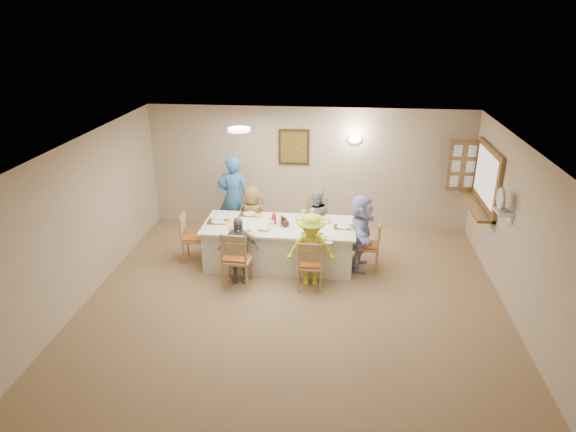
# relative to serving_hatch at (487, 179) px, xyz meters

# --- Properties ---
(ground) EXTENTS (7.00, 7.00, 0.00)m
(ground) POSITION_rel_serving_hatch_xyz_m (-3.21, -2.40, -1.50)
(ground) COLOR #A58155
(room_walls) EXTENTS (7.00, 7.00, 7.00)m
(room_walls) POSITION_rel_serving_hatch_xyz_m (-3.21, -2.40, 0.01)
(room_walls) COLOR #BFA88E
(room_walls) RESTS_ON ground
(wall_picture) EXTENTS (0.62, 0.05, 0.72)m
(wall_picture) POSITION_rel_serving_hatch_xyz_m (-3.51, 1.06, 0.20)
(wall_picture) COLOR #3B2614
(wall_picture) RESTS_ON room_walls
(wall_sconce) EXTENTS (0.26, 0.09, 0.18)m
(wall_sconce) POSITION_rel_serving_hatch_xyz_m (-2.31, 1.04, 0.40)
(wall_sconce) COLOR white
(wall_sconce) RESTS_ON room_walls
(ceiling_light) EXTENTS (0.36, 0.36, 0.05)m
(ceiling_light) POSITION_rel_serving_hatch_xyz_m (-4.21, -0.90, 0.97)
(ceiling_light) COLOR white
(ceiling_light) RESTS_ON room_walls
(serving_hatch) EXTENTS (0.06, 1.50, 1.15)m
(serving_hatch) POSITION_rel_serving_hatch_xyz_m (0.00, 0.00, 0.00)
(serving_hatch) COLOR brown
(serving_hatch) RESTS_ON room_walls
(hatch_sill) EXTENTS (0.30, 1.50, 0.05)m
(hatch_sill) POSITION_rel_serving_hatch_xyz_m (-0.12, 0.00, -0.53)
(hatch_sill) COLOR brown
(hatch_sill) RESTS_ON room_walls
(shutter_door) EXTENTS (0.55, 0.04, 1.00)m
(shutter_door) POSITION_rel_serving_hatch_xyz_m (-0.26, 0.76, 0.00)
(shutter_door) COLOR brown
(shutter_door) RESTS_ON room_walls
(fan_shelf) EXTENTS (0.22, 0.36, 0.03)m
(fan_shelf) POSITION_rel_serving_hatch_xyz_m (-0.08, -1.35, -0.10)
(fan_shelf) COLOR white
(fan_shelf) RESTS_ON room_walls
(desk_fan) EXTENTS (0.30, 0.30, 0.28)m
(desk_fan) POSITION_rel_serving_hatch_xyz_m (-0.11, -1.35, 0.05)
(desk_fan) COLOR #A5A5A8
(desk_fan) RESTS_ON fan_shelf
(dining_table) EXTENTS (2.65, 1.12, 0.76)m
(dining_table) POSITION_rel_serving_hatch_xyz_m (-3.60, -0.70, -1.12)
(dining_table) COLOR white
(dining_table) RESTS_ON ground
(chair_back_left) EXTENTS (0.49, 0.49, 0.93)m
(chair_back_left) POSITION_rel_serving_hatch_xyz_m (-4.20, 0.10, -1.04)
(chair_back_left) COLOR tan
(chair_back_left) RESTS_ON ground
(chair_back_right) EXTENTS (0.48, 0.48, 0.94)m
(chair_back_right) POSITION_rel_serving_hatch_xyz_m (-3.00, 0.10, -1.03)
(chair_back_right) COLOR tan
(chair_back_right) RESTS_ON ground
(chair_front_left) EXTENTS (0.49, 0.49, 0.98)m
(chair_front_left) POSITION_rel_serving_hatch_xyz_m (-4.20, -1.50, -1.01)
(chair_front_left) COLOR tan
(chair_front_left) RESTS_ON ground
(chair_front_right) EXTENTS (0.44, 0.44, 0.89)m
(chair_front_right) POSITION_rel_serving_hatch_xyz_m (-3.00, -1.50, -1.06)
(chair_front_right) COLOR tan
(chair_front_right) RESTS_ON ground
(chair_left_end) EXTENTS (0.44, 0.44, 0.89)m
(chair_left_end) POSITION_rel_serving_hatch_xyz_m (-5.15, -0.70, -1.06)
(chair_left_end) COLOR tan
(chair_left_end) RESTS_ON ground
(chair_right_end) EXTENTS (0.48, 0.48, 0.89)m
(chair_right_end) POSITION_rel_serving_hatch_xyz_m (-2.05, -0.70, -1.05)
(chair_right_end) COLOR tan
(chair_right_end) RESTS_ON ground
(diner_back_left) EXTENTS (0.61, 0.41, 1.20)m
(diner_back_left) POSITION_rel_serving_hatch_xyz_m (-4.20, -0.02, -0.90)
(diner_back_left) COLOR brown
(diner_back_left) RESTS_ON ground
(diner_back_right) EXTENTS (0.74, 0.65, 1.21)m
(diner_back_right) POSITION_rel_serving_hatch_xyz_m (-3.00, -0.02, -0.89)
(diner_back_right) COLOR #9E9FAA
(diner_back_right) RESTS_ON ground
(diner_front_left) EXTENTS (0.76, 0.49, 1.15)m
(diner_front_left) POSITION_rel_serving_hatch_xyz_m (-4.20, -1.38, -0.92)
(diner_front_left) COLOR gray
(diner_front_left) RESTS_ON ground
(diner_front_right) EXTENTS (0.88, 0.59, 1.25)m
(diner_front_right) POSITION_rel_serving_hatch_xyz_m (-3.00, -1.38, -0.87)
(diner_front_right) COLOR #E2F72E
(diner_front_right) RESTS_ON ground
(diner_right_end) EXTENTS (1.33, 0.61, 1.37)m
(diner_right_end) POSITION_rel_serving_hatch_xyz_m (-2.18, -0.70, -0.82)
(diner_right_end) COLOR #B3BCF6
(diner_right_end) RESTS_ON ground
(caregiver) EXTENTS (0.75, 0.63, 1.65)m
(caregiver) POSITION_rel_serving_hatch_xyz_m (-4.65, 0.45, -0.68)
(caregiver) COLOR #3376BB
(caregiver) RESTS_ON ground
(placemat_fl) EXTENTS (0.33, 0.24, 0.01)m
(placemat_fl) POSITION_rel_serving_hatch_xyz_m (-4.20, -1.12, -0.74)
(placemat_fl) COLOR #472B19
(placemat_fl) RESTS_ON dining_table
(plate_fl) EXTENTS (0.22, 0.22, 0.01)m
(plate_fl) POSITION_rel_serving_hatch_xyz_m (-4.20, -1.12, -0.73)
(plate_fl) COLOR white
(plate_fl) RESTS_ON dining_table
(napkin_fl) EXTENTS (0.15, 0.15, 0.01)m
(napkin_fl) POSITION_rel_serving_hatch_xyz_m (-4.02, -1.17, -0.73)
(napkin_fl) COLOR yellow
(napkin_fl) RESTS_ON dining_table
(placemat_fr) EXTENTS (0.36, 0.27, 0.01)m
(placemat_fr) POSITION_rel_serving_hatch_xyz_m (-3.00, -1.12, -0.74)
(placemat_fr) COLOR #472B19
(placemat_fr) RESTS_ON dining_table
(plate_fr) EXTENTS (0.23, 0.23, 0.01)m
(plate_fr) POSITION_rel_serving_hatch_xyz_m (-3.00, -1.12, -0.73)
(plate_fr) COLOR white
(plate_fr) RESTS_ON dining_table
(napkin_fr) EXTENTS (0.15, 0.15, 0.01)m
(napkin_fr) POSITION_rel_serving_hatch_xyz_m (-2.82, -1.17, -0.73)
(napkin_fr) COLOR yellow
(napkin_fr) RESTS_ON dining_table
(placemat_bl) EXTENTS (0.37, 0.27, 0.01)m
(placemat_bl) POSITION_rel_serving_hatch_xyz_m (-4.20, -0.28, -0.74)
(placemat_bl) COLOR #472B19
(placemat_bl) RESTS_ON dining_table
(plate_bl) EXTENTS (0.23, 0.23, 0.01)m
(plate_bl) POSITION_rel_serving_hatch_xyz_m (-4.20, -0.28, -0.73)
(plate_bl) COLOR white
(plate_bl) RESTS_ON dining_table
(napkin_bl) EXTENTS (0.15, 0.15, 0.01)m
(napkin_bl) POSITION_rel_serving_hatch_xyz_m (-4.02, -0.33, -0.73)
(napkin_bl) COLOR yellow
(napkin_bl) RESTS_ON dining_table
(placemat_br) EXTENTS (0.36, 0.27, 0.01)m
(placemat_br) POSITION_rel_serving_hatch_xyz_m (-3.00, -0.28, -0.74)
(placemat_br) COLOR #472B19
(placemat_br) RESTS_ON dining_table
(plate_br) EXTENTS (0.22, 0.22, 0.01)m
(plate_br) POSITION_rel_serving_hatch_xyz_m (-3.00, -0.28, -0.73)
(plate_br) COLOR white
(plate_br) RESTS_ON dining_table
(napkin_br) EXTENTS (0.14, 0.14, 0.01)m
(napkin_br) POSITION_rel_serving_hatch_xyz_m (-2.82, -0.33, -0.73)
(napkin_br) COLOR yellow
(napkin_br) RESTS_ON dining_table
(placemat_le) EXTENTS (0.37, 0.27, 0.01)m
(placemat_le) POSITION_rel_serving_hatch_xyz_m (-4.70, -0.70, -0.74)
(placemat_le) COLOR #472B19
(placemat_le) RESTS_ON dining_table
(plate_le) EXTENTS (0.23, 0.23, 0.01)m
(plate_le) POSITION_rel_serving_hatch_xyz_m (-4.70, -0.70, -0.73)
(plate_le) COLOR white
(plate_le) RESTS_ON dining_table
(napkin_le) EXTENTS (0.15, 0.15, 0.01)m
(napkin_le) POSITION_rel_serving_hatch_xyz_m (-4.52, -0.75, -0.73)
(napkin_le) COLOR yellow
(napkin_le) RESTS_ON dining_table
(placemat_re) EXTENTS (0.33, 0.25, 0.01)m
(placemat_re) POSITION_rel_serving_hatch_xyz_m (-2.48, -0.70, -0.74)
(placemat_re) COLOR #472B19
(placemat_re) RESTS_ON dining_table
(plate_re) EXTENTS (0.23, 0.23, 0.01)m
(plate_re) POSITION_rel_serving_hatch_xyz_m (-2.48, -0.70, -0.73)
(plate_re) COLOR white
(plate_re) RESTS_ON dining_table
(napkin_re) EXTENTS (0.13, 0.13, 0.01)m
(napkin_re) POSITION_rel_serving_hatch_xyz_m (-2.30, -0.75, -0.73)
(napkin_re) COLOR yellow
(napkin_re) RESTS_ON dining_table
(teacup_a) EXTENTS (0.18, 0.18, 0.08)m
(teacup_a) POSITION_rel_serving_hatch_xyz_m (-4.37, -1.06, -0.70)
(teacup_a) COLOR white
(teacup_a) RESTS_ON dining_table
(teacup_b) EXTENTS (0.10, 0.10, 0.08)m
(teacup_b) POSITION_rel_serving_hatch_xyz_m (-3.22, -0.18, -0.70)
(teacup_b) COLOR white
(teacup_b) RESTS_ON dining_table
(bowl_a) EXTENTS (0.36, 0.36, 0.05)m
(bowl_a) POSITION_rel_serving_hatch_xyz_m (-3.82, -0.95, -0.71)
(bowl_a) COLOR white
(bowl_a) RESTS_ON dining_table
(bowl_b) EXTENTS (0.25, 0.25, 0.06)m
(bowl_b) POSITION_rel_serving_hatch_xyz_m (-3.25, -0.46, -0.71)
(bowl_b) COLOR white
(bowl_b) RESTS_ON dining_table
(condiment_ketchup) EXTENTS (0.16, 0.16, 0.24)m
(condiment_ketchup) POSITION_rel_serving_hatch_xyz_m (-3.69, -0.68, -0.62)
(condiment_ketchup) COLOR red
(condiment_ketchup) RESTS_ON dining_table
(condiment_brown) EXTENTS (0.14, 0.14, 0.19)m
(condiment_brown) POSITION_rel_serving_hatch_xyz_m (-3.55, -0.66, -0.65)
(condiment_brown) COLOR #3E1810
(condiment_brown) RESTS_ON dining_table
(condiment_malt) EXTENTS (0.21, 0.21, 0.17)m
(condiment_malt) POSITION_rel_serving_hatch_xyz_m (-3.48, -0.77, -0.66)
(condiment_malt) COLOR #3E1810
(condiment_malt) RESTS_ON dining_table
(drinking_glass) EXTENTS (0.07, 0.07, 0.11)m
(drinking_glass) POSITION_rel_serving_hatch_xyz_m (-3.75, -0.65, -0.68)
(drinking_glass) COLOR silver
(drinking_glass) RESTS_ON dining_table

